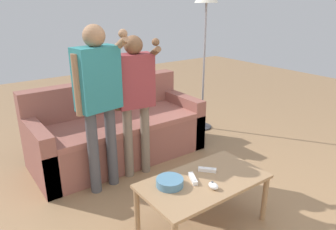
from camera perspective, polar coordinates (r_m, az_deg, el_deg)
The scene contains 10 objects.
ground_plane at distance 2.81m, azimuth 5.66°, elevation -18.32°, with size 12.00×12.00×0.00m, color #93704C.
couch at distance 3.72m, azimuth -9.13°, elevation -2.99°, with size 1.92×0.83×0.86m.
coffee_table at distance 2.55m, azimuth 6.40°, elevation -12.50°, with size 1.00×0.55×0.43m.
snack_bowl at distance 2.42m, azimuth 0.32°, elevation -11.97°, with size 0.21×0.21×0.06m, color teal.
game_remote_nunchuk at distance 2.41m, azimuth 8.14°, elevation -12.46°, with size 0.06×0.09×0.05m.
floor_lamp at distance 4.30m, azimuth 6.87°, elevation 18.56°, with size 0.31×0.31×1.93m.
player_left at distance 2.88m, azimuth -12.40°, elevation 4.19°, with size 0.48×0.30×1.55m.
player_center at distance 3.11m, azimuth -5.93°, elevation 4.27°, with size 0.42×0.32×1.43m.
game_remote_wand_near at distance 2.62m, azimuth 7.06°, elevation -9.72°, with size 0.13×0.13×0.03m.
game_remote_wand_far at distance 2.50m, azimuth 4.49°, elevation -11.30°, with size 0.10×0.16×0.03m.
Camera 1 is at (-1.51, -1.62, 1.73)m, focal length 33.95 mm.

